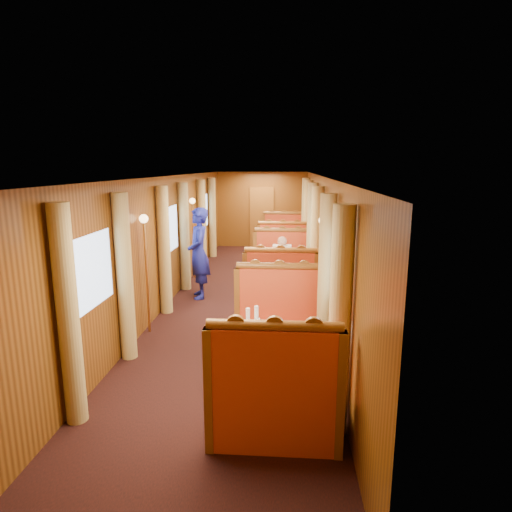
# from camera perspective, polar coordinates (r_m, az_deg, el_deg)

# --- Properties ---
(floor) EXTENTS (3.00, 12.00, 0.01)m
(floor) POSITION_cam_1_polar(r_m,az_deg,el_deg) (8.75, -1.59, -5.99)
(floor) COLOR black
(floor) RESTS_ON ground
(ceiling) EXTENTS (3.00, 12.00, 0.01)m
(ceiling) POSITION_cam_1_polar(r_m,az_deg,el_deg) (8.33, -1.70, 10.60)
(ceiling) COLOR silver
(ceiling) RESTS_ON wall_left
(wall_far) EXTENTS (3.00, 0.01, 2.50)m
(wall_far) POSITION_cam_1_polar(r_m,az_deg,el_deg) (14.38, 0.78, 6.18)
(wall_far) COLOR brown
(wall_far) RESTS_ON floor
(wall_near) EXTENTS (3.00, 0.01, 2.50)m
(wall_near) POSITION_cam_1_polar(r_m,az_deg,el_deg) (2.83, -14.68, -19.12)
(wall_near) COLOR brown
(wall_near) RESTS_ON floor
(wall_left) EXTENTS (0.01, 12.00, 2.50)m
(wall_left) POSITION_cam_1_polar(r_m,az_deg,el_deg) (8.73, -11.49, 2.18)
(wall_left) COLOR brown
(wall_left) RESTS_ON floor
(wall_right) EXTENTS (0.01, 12.00, 2.50)m
(wall_right) POSITION_cam_1_polar(r_m,az_deg,el_deg) (8.44, 8.55, 1.95)
(wall_right) COLOR brown
(wall_right) RESTS_ON floor
(doorway_far) EXTENTS (0.80, 0.04, 2.00)m
(doorway_far) POSITION_cam_1_polar(r_m,az_deg,el_deg) (14.38, 0.77, 5.17)
(doorway_far) COLOR brown
(doorway_far) RESTS_ON floor
(table_near) EXTENTS (1.05, 0.72, 0.75)m
(table_near) POSITION_cam_1_polar(r_m,az_deg,el_deg) (5.32, 2.79, -13.92)
(table_near) COLOR white
(table_near) RESTS_ON floor
(banquette_near_fwd) EXTENTS (1.30, 0.55, 1.34)m
(banquette_near_fwd) POSITION_cam_1_polar(r_m,az_deg,el_deg) (4.40, 2.44, -19.11)
(banquette_near_fwd) COLOR #B21D13
(banquette_near_fwd) RESTS_ON floor
(banquette_near_aft) EXTENTS (1.30, 0.55, 1.34)m
(banquette_near_aft) POSITION_cam_1_polar(r_m,az_deg,el_deg) (6.23, 3.03, -9.45)
(banquette_near_aft) COLOR #B21D13
(banquette_near_aft) RESTS_ON floor
(table_mid) EXTENTS (1.05, 0.72, 0.75)m
(table_mid) POSITION_cam_1_polar(r_m,az_deg,el_deg) (8.61, 3.38, -3.72)
(table_mid) COLOR white
(table_mid) RESTS_ON floor
(banquette_mid_fwd) EXTENTS (1.30, 0.55, 1.34)m
(banquette_mid_fwd) POSITION_cam_1_polar(r_m,az_deg,el_deg) (7.62, 3.26, -5.42)
(banquette_mid_fwd) COLOR #B21D13
(banquette_mid_fwd) RESTS_ON floor
(banquette_mid_aft) EXTENTS (1.30, 0.55, 1.34)m
(banquette_mid_aft) POSITION_cam_1_polar(r_m,az_deg,el_deg) (9.57, 3.47, -1.80)
(banquette_mid_aft) COLOR #B21D13
(banquette_mid_aft) RESTS_ON floor
(table_far) EXTENTS (1.05, 0.72, 0.75)m
(table_far) POSITION_cam_1_polar(r_m,az_deg,el_deg) (12.01, 3.63, 0.78)
(table_far) COLOR white
(table_far) RESTS_ON floor
(banquette_far_fwd) EXTENTS (1.30, 0.55, 1.34)m
(banquette_far_fwd) POSITION_cam_1_polar(r_m,az_deg,el_deg) (11.01, 3.58, 0.01)
(banquette_far_fwd) COLOR #B21D13
(banquette_far_fwd) RESTS_ON floor
(banquette_far_aft) EXTENTS (1.30, 0.55, 1.34)m
(banquette_far_aft) POSITION_cam_1_polar(r_m,az_deg,el_deg) (13.00, 3.68, 1.86)
(banquette_far_aft) COLOR #B21D13
(banquette_far_aft) RESTS_ON floor
(tea_tray) EXTENTS (0.37, 0.29, 0.01)m
(tea_tray) POSITION_cam_1_polar(r_m,az_deg,el_deg) (5.10, 2.01, -10.37)
(tea_tray) COLOR silver
(tea_tray) RESTS_ON table_near
(teapot_left) EXTENTS (0.18, 0.13, 0.15)m
(teapot_left) POSITION_cam_1_polar(r_m,az_deg,el_deg) (5.09, 0.43, -9.64)
(teapot_left) COLOR silver
(teapot_left) RESTS_ON tea_tray
(teapot_right) EXTENTS (0.16, 0.13, 0.12)m
(teapot_right) POSITION_cam_1_polar(r_m,az_deg,el_deg) (5.07, 2.61, -9.89)
(teapot_right) COLOR silver
(teapot_right) RESTS_ON tea_tray
(teapot_back) EXTENTS (0.17, 0.14, 0.12)m
(teapot_back) POSITION_cam_1_polar(r_m,az_deg,el_deg) (5.21, 1.99, -9.23)
(teapot_back) COLOR silver
(teapot_back) RESTS_ON tea_tray
(fruit_plate) EXTENTS (0.23, 0.23, 0.05)m
(fruit_plate) POSITION_cam_1_polar(r_m,az_deg,el_deg) (5.06, 6.57, -10.49)
(fruit_plate) COLOR white
(fruit_plate) RESTS_ON table_near
(cup_inboard) EXTENTS (0.08, 0.08, 0.26)m
(cup_inboard) POSITION_cam_1_polar(r_m,az_deg,el_deg) (5.24, -1.09, -8.62)
(cup_inboard) COLOR white
(cup_inboard) RESTS_ON table_near
(cup_outboard) EXTENTS (0.08, 0.08, 0.26)m
(cup_outboard) POSITION_cam_1_polar(r_m,az_deg,el_deg) (5.31, 0.05, -8.31)
(cup_outboard) COLOR white
(cup_outboard) RESTS_ON table_near
(rose_vase_mid) EXTENTS (0.06, 0.06, 0.36)m
(rose_vase_mid) POSITION_cam_1_polar(r_m,az_deg,el_deg) (8.48, 3.35, -0.11)
(rose_vase_mid) COLOR silver
(rose_vase_mid) RESTS_ON table_mid
(rose_vase_far) EXTENTS (0.06, 0.06, 0.36)m
(rose_vase_far) POSITION_cam_1_polar(r_m,az_deg,el_deg) (11.90, 3.68, 3.37)
(rose_vase_far) COLOR silver
(rose_vase_far) RESTS_ON table_far
(window_left_near) EXTENTS (0.01, 1.20, 0.90)m
(window_left_near) POSITION_cam_1_polar(r_m,az_deg,el_deg) (5.47, -21.22, -2.04)
(window_left_near) COLOR #92ADD2
(window_left_near) RESTS_ON wall_left
(curtain_left_near_a) EXTENTS (0.22, 0.22, 2.35)m
(curtain_left_near_a) POSITION_cam_1_polar(r_m,az_deg,el_deg) (4.83, -23.77, -7.45)
(curtain_left_near_a) COLOR tan
(curtain_left_near_a) RESTS_ON floor
(curtain_left_near_b) EXTENTS (0.22, 0.22, 2.35)m
(curtain_left_near_b) POSITION_cam_1_polar(r_m,az_deg,el_deg) (6.19, -17.10, -2.82)
(curtain_left_near_b) COLOR tan
(curtain_left_near_b) RESTS_ON floor
(window_right_near) EXTENTS (0.01, 1.20, 0.90)m
(window_right_near) POSITION_cam_1_polar(r_m,az_deg,el_deg) (4.99, 11.40, -2.75)
(window_right_near) COLOR #92ADD2
(window_right_near) RESTS_ON wall_right
(curtain_right_near_a) EXTENTS (0.22, 0.22, 2.35)m
(curtain_right_near_a) POSITION_cam_1_polar(r_m,az_deg,el_deg) (4.32, 11.12, -8.90)
(curtain_right_near_a) COLOR tan
(curtain_right_near_a) RESTS_ON floor
(curtain_right_near_b) EXTENTS (0.22, 0.22, 2.35)m
(curtain_right_near_b) POSITION_cam_1_polar(r_m,az_deg,el_deg) (5.79, 9.31, -3.42)
(curtain_right_near_b) COLOR tan
(curtain_right_near_b) RESTS_ON floor
(window_left_mid) EXTENTS (0.01, 1.20, 0.90)m
(window_left_mid) POSITION_cam_1_polar(r_m,az_deg,el_deg) (8.70, -11.45, 3.48)
(window_left_mid) COLOR #92ADD2
(window_left_mid) RESTS_ON wall_left
(curtain_left_mid_a) EXTENTS (0.22, 0.22, 2.35)m
(curtain_left_mid_a) POSITION_cam_1_polar(r_m,az_deg,el_deg) (7.98, -12.13, 0.69)
(curtain_left_mid_a) COLOR tan
(curtain_left_mid_a) RESTS_ON floor
(curtain_left_mid_b) EXTENTS (0.22, 0.22, 2.35)m
(curtain_left_mid_b) POSITION_cam_1_polar(r_m,az_deg,el_deg) (9.46, -9.51, 2.53)
(curtain_left_mid_b) COLOR tan
(curtain_left_mid_b) RESTS_ON floor
(window_right_mid) EXTENTS (0.01, 1.20, 0.90)m
(window_right_mid) POSITION_cam_1_polar(r_m,az_deg,el_deg) (8.40, 8.49, 3.29)
(window_right_mid) COLOR #92ADD2
(window_right_mid) RESTS_ON wall_right
(curtain_right_mid_a) EXTENTS (0.22, 0.22, 2.35)m
(curtain_right_mid_a) POSITION_cam_1_polar(r_m,az_deg,el_deg) (7.68, 8.07, 0.41)
(curtain_right_mid_a) COLOR tan
(curtain_right_mid_a) RESTS_ON floor
(curtain_right_mid_b) EXTENTS (0.22, 0.22, 2.35)m
(curtain_right_mid_b) POSITION_cam_1_polar(r_m,az_deg,el_deg) (9.21, 7.44, 2.34)
(curtain_right_mid_b) COLOR tan
(curtain_right_mid_b) RESTS_ON floor
(window_left_far) EXTENTS (0.01, 1.20, 0.90)m
(window_left_far) POSITION_cam_1_polar(r_m,az_deg,el_deg) (12.08, -7.02, 5.94)
(window_left_far) COLOR #92ADD2
(window_left_far) RESTS_ON wall_left
(curtain_left_far_a) EXTENTS (0.22, 0.22, 2.35)m
(curtain_left_far_a) POSITION_cam_1_polar(r_m,az_deg,el_deg) (11.33, -7.22, 4.14)
(curtain_left_far_a) COLOR tan
(curtain_left_far_a) RESTS_ON floor
(curtain_left_far_b) EXTENTS (0.22, 0.22, 2.35)m
(curtain_left_far_b) POSITION_cam_1_polar(r_m,az_deg,el_deg) (12.85, -5.86, 5.09)
(curtain_left_far_b) COLOR tan
(curtain_left_far_b) RESTS_ON floor
(window_right_far) EXTENTS (0.01, 1.20, 0.90)m
(window_right_far) POSITION_cam_1_polar(r_m,az_deg,el_deg) (11.87, 7.27, 5.83)
(window_right_far) COLOR #92ADD2
(window_right_far) RESTS_ON wall_right
(curtain_right_far_a) EXTENTS (0.22, 0.22, 2.35)m
(curtain_right_far_a) POSITION_cam_1_polar(r_m,az_deg,el_deg) (11.12, 6.89, 4.00)
(curtain_right_far_a) COLOR tan
(curtain_right_far_a) RESTS_ON floor
(curtain_right_far_b) EXTENTS (0.22, 0.22, 2.35)m
(curtain_right_far_b) POSITION_cam_1_polar(r_m,az_deg,el_deg) (12.67, 6.58, 4.97)
(curtain_right_far_b) COLOR tan
(curtain_right_far_b) RESTS_ON floor
(sconce_left_fore) EXTENTS (0.14, 0.14, 1.95)m
(sconce_left_fore) POSITION_cam_1_polar(r_m,az_deg,el_deg) (7.04, -14.54, 0.82)
(sconce_left_fore) COLOR #BF8C3F
(sconce_left_fore) RESTS_ON floor
(sconce_right_fore) EXTENTS (0.14, 0.14, 1.95)m
(sconce_right_fore) POSITION_cam_1_polar(r_m,az_deg,el_deg) (6.69, 8.83, 0.50)
(sconce_right_fore) COLOR #BF8C3F
(sconce_right_fore) RESTS_ON floor
(sconce_left_aft) EXTENTS (0.14, 0.14, 1.95)m
(sconce_left_aft) POSITION_cam_1_polar(r_m,az_deg,el_deg) (10.37, -8.41, 4.55)
(sconce_left_aft) COLOR #BF8C3F
(sconce_left_aft) RESTS_ON floor
(sconce_right_aft) EXTENTS (0.14, 0.14, 1.95)m
(sconce_right_aft) POSITION_cam_1_polar(r_m,az_deg,el_deg) (10.14, 7.28, 4.42)
(sconce_right_aft) COLOR #BF8C3F
(sconce_right_aft) RESTS_ON floor
(steward) EXTENTS (0.62, 0.78, 1.87)m
(steward) POSITION_cam_1_polar(r_m,az_deg,el_deg) (8.83, -7.64, 0.35)
(steward) COLOR navy
(steward) RESTS_ON floor
(passenger) EXTENTS (0.40, 0.44, 0.76)m
(passenger) POSITION_cam_1_polar(r_m,az_deg,el_deg) (9.23, 3.47, -0.29)
(passenger) COLOR beige
(passenger) RESTS_ON banquette_mid_aft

